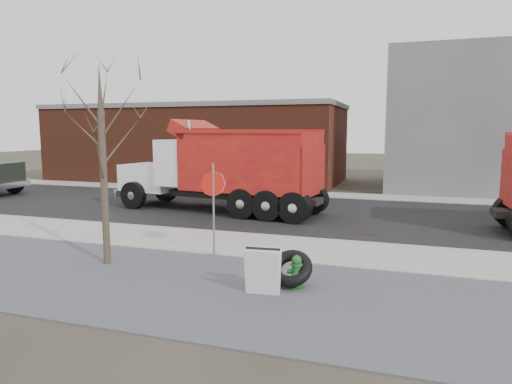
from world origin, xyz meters
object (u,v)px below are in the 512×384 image
(fire_hydrant, at_px, (297,273))
(truck_tire, at_px, (291,268))
(dump_truck_red_b, at_px, (224,166))
(sandwich_board, at_px, (263,271))
(stop_sign, at_px, (213,193))

(fire_hydrant, height_order, truck_tire, truck_tire)
(fire_hydrant, height_order, dump_truck_red_b, dump_truck_red_b)
(fire_hydrant, distance_m, dump_truck_red_b, 10.09)
(truck_tire, distance_m, sandwich_board, 0.84)
(fire_hydrant, distance_m, stop_sign, 3.57)
(stop_sign, bearing_deg, dump_truck_red_b, 87.04)
(truck_tire, xyz_separation_m, sandwich_board, (-0.43, -0.71, 0.11))
(truck_tire, relative_size, stop_sign, 0.39)
(fire_hydrant, height_order, sandwich_board, sandwich_board)
(dump_truck_red_b, bearing_deg, stop_sign, 117.34)
(sandwich_board, bearing_deg, dump_truck_red_b, 111.32)
(truck_tire, distance_m, stop_sign, 3.39)
(fire_hydrant, relative_size, sandwich_board, 0.75)
(fire_hydrant, xyz_separation_m, stop_sign, (-2.75, 1.75, 1.44))
(stop_sign, relative_size, dump_truck_red_b, 0.28)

